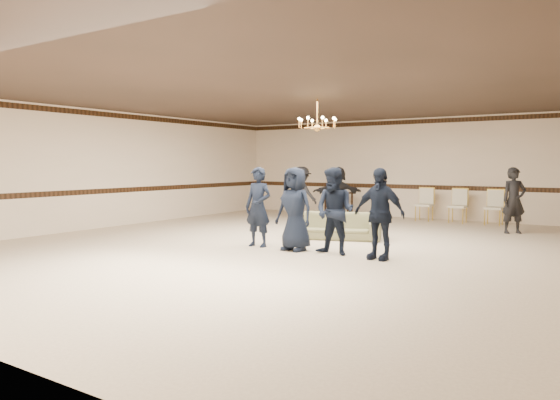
{
  "coord_description": "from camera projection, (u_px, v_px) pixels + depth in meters",
  "views": [
    {
      "loc": [
        5.8,
        -9.44,
        1.75
      ],
      "look_at": [
        -0.03,
        -0.5,
        1.0
      ],
      "focal_mm": 33.6,
      "sensor_mm": 36.0,
      "label": 1
    }
  ],
  "objects": [
    {
      "name": "room",
      "position": [
        294.0,
        171.0,
        11.06
      ],
      "size": [
        12.01,
        14.01,
        3.21
      ],
      "color": "beige",
      "rests_on": "ground"
    },
    {
      "name": "chair_rail",
      "position": [
        407.0,
        187.0,
        16.94
      ],
      "size": [
        12.0,
        0.02,
        0.14
      ],
      "primitive_type": "cube",
      "color": "#341D0F",
      "rests_on": "wall_back"
    },
    {
      "name": "crown_molding",
      "position": [
        408.0,
        122.0,
        16.8
      ],
      "size": [
        12.0,
        0.02,
        0.14
      ],
      "primitive_type": "cube",
      "color": "#341D0F",
      "rests_on": "wall_back"
    },
    {
      "name": "chandelier",
      "position": [
        317.0,
        114.0,
        11.81
      ],
      "size": [
        0.94,
        0.94,
        0.89
      ],
      "primitive_type": null,
      "color": "gold",
      "rests_on": "ceiling"
    },
    {
      "name": "boy_a",
      "position": [
        258.0,
        207.0,
        10.99
      ],
      "size": [
        0.61,
        0.41,
        1.68
      ],
      "primitive_type": "imported",
      "rotation": [
        0.0,
        0.0,
        0.01
      ],
      "color": "black",
      "rests_on": "floor"
    },
    {
      "name": "boy_b",
      "position": [
        295.0,
        209.0,
        10.5
      ],
      "size": [
        0.86,
        0.59,
        1.68
      ],
      "primitive_type": "imported",
      "rotation": [
        0.0,
        0.0,
        -0.07
      ],
      "color": "black",
      "rests_on": "floor"
    },
    {
      "name": "boy_c",
      "position": [
        335.0,
        211.0,
        10.01
      ],
      "size": [
        0.85,
        0.68,
        1.68
      ],
      "primitive_type": "imported",
      "rotation": [
        0.0,
        0.0,
        -0.05
      ],
      "color": "black",
      "rests_on": "floor"
    },
    {
      "name": "boy_d",
      "position": [
        379.0,
        214.0,
        9.52
      ],
      "size": [
        1.01,
        0.49,
        1.68
      ],
      "primitive_type": "imported",
      "rotation": [
        0.0,
        0.0,
        -0.09
      ],
      "color": "black",
      "rests_on": "floor"
    },
    {
      "name": "settee",
      "position": [
        335.0,
        226.0,
        12.19
      ],
      "size": [
        2.24,
        1.45,
        0.61
      ],
      "primitive_type": "imported",
      "rotation": [
        0.0,
        0.0,
        0.33
      ],
      "color": "#656543",
      "rests_on": "floor"
    },
    {
      "name": "adult_left",
      "position": [
        301.0,
        194.0,
        16.08
      ],
      "size": [
        1.14,
        0.74,
        1.66
      ],
      "primitive_type": "imported",
      "rotation": [
        0.0,
        0.0,
        3.02
      ],
      "color": "black",
      "rests_on": "floor"
    },
    {
      "name": "adult_mid",
      "position": [
        338.0,
        193.0,
        16.17
      ],
      "size": [
        1.5,
        1.34,
        1.66
      ],
      "primitive_type": "imported",
      "rotation": [
        0.0,
        0.0,
        3.82
      ],
      "color": "black",
      "rests_on": "floor"
    },
    {
      "name": "adult_right",
      "position": [
        514.0,
        200.0,
        13.06
      ],
      "size": [
        0.72,
        0.68,
        1.66
      ],
      "primitive_type": "imported",
      "rotation": [
        0.0,
        0.0,
        0.65
      ],
      "color": "black",
      "rests_on": "floor"
    },
    {
      "name": "banquet_chair_left",
      "position": [
        424.0,
        205.0,
        15.92
      ],
      "size": [
        0.49,
        0.49,
        1.0
      ],
      "primitive_type": null,
      "rotation": [
        0.0,
        0.0,
        -0.01
      ],
      "color": "beige",
      "rests_on": "floor"
    },
    {
      "name": "banquet_chair_mid",
      "position": [
        458.0,
        206.0,
        15.38
      ],
      "size": [
        0.5,
        0.5,
        1.0
      ],
      "primitive_type": null,
      "rotation": [
        0.0,
        0.0,
        -0.02
      ],
      "color": "beige",
      "rests_on": "floor"
    },
    {
      "name": "banquet_chair_right",
      "position": [
        494.0,
        208.0,
        14.83
      ],
      "size": [
        0.49,
        0.49,
        1.0
      ],
      "primitive_type": null,
      "rotation": [
        0.0,
        0.0,
        -0.01
      ],
      "color": "beige",
      "rests_on": "floor"
    },
    {
      "name": "console_table",
      "position": [
        339.0,
        203.0,
        17.73
      ],
      "size": [
        0.98,
        0.49,
        0.8
      ],
      "primitive_type": "cube",
      "rotation": [
        0.0,
        0.0,
        -0.1
      ],
      "color": "black",
      "rests_on": "floor"
    }
  ]
}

